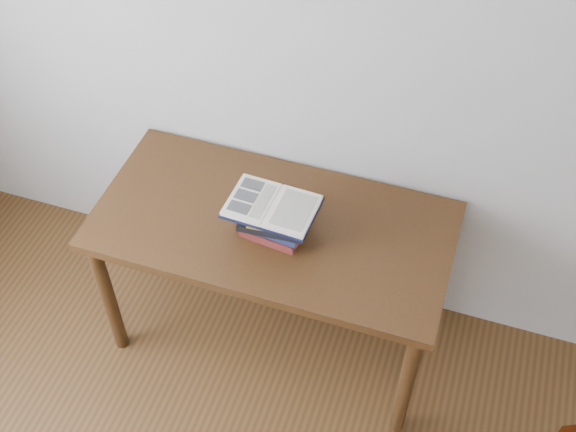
% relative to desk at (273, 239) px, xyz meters
% --- Properties ---
extents(desk, '(1.42, 0.71, 0.76)m').
position_rel_desk_xyz_m(desk, '(0.00, 0.00, 0.00)').
color(desk, '#3F270F').
rests_on(desk, ground).
extents(book_stack, '(0.27, 0.18, 0.15)m').
position_rel_desk_xyz_m(book_stack, '(0.02, -0.04, 0.17)').
color(book_stack, '#5A2316').
rests_on(book_stack, desk).
extents(open_book, '(0.34, 0.25, 0.03)m').
position_rel_desk_xyz_m(open_book, '(0.02, -0.06, 0.26)').
color(open_book, black).
rests_on(open_book, book_stack).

